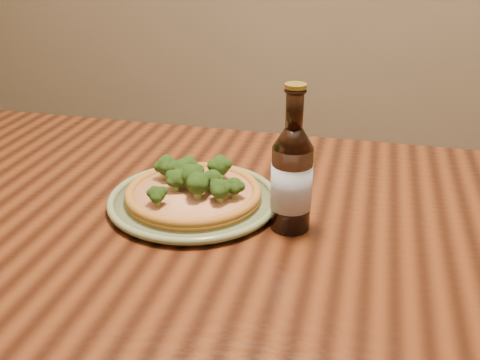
% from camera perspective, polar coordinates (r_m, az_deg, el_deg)
% --- Properties ---
extents(table, '(1.60, 0.90, 0.75)m').
position_cam_1_polar(table, '(1.06, -4.91, -7.99)').
color(table, '#4A2210').
rests_on(table, ground).
extents(plate, '(0.32, 0.32, 0.02)m').
position_cam_1_polar(plate, '(1.04, -4.72, -2.02)').
color(plate, '#6A7853').
rests_on(plate, table).
extents(pizza, '(0.25, 0.25, 0.07)m').
position_cam_1_polar(pizza, '(1.03, -4.72, -1.04)').
color(pizza, '#9A6522').
rests_on(pizza, plate).
extents(beer_bottle, '(0.07, 0.07, 0.25)m').
position_cam_1_polar(beer_bottle, '(0.93, 5.28, 0.25)').
color(beer_bottle, black).
rests_on(beer_bottle, table).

